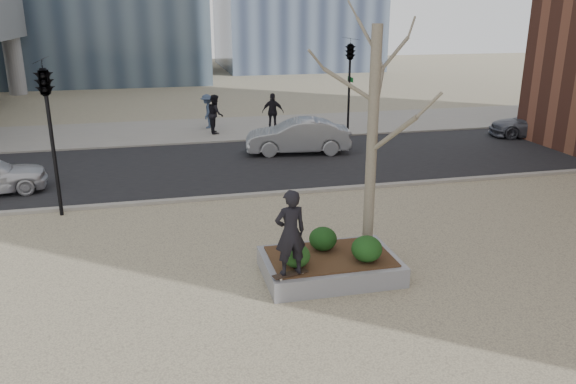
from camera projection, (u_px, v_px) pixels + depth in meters
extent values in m
plane|color=tan|center=(287.00, 280.00, 12.56)|extent=(120.00, 120.00, 0.00)
cube|color=black|center=(228.00, 165.00, 21.80)|extent=(60.00, 8.00, 0.02)
cube|color=gray|center=(210.00, 129.00, 28.28)|extent=(60.00, 6.00, 0.02)
cube|color=gray|center=(330.00, 266.00, 12.71)|extent=(3.00, 2.00, 0.45)
cube|color=#382314|center=(330.00, 256.00, 12.63)|extent=(2.70, 1.70, 0.04)
ellipsoid|color=#143F18|center=(296.00, 256.00, 12.01)|extent=(0.60, 0.60, 0.51)
ellipsoid|color=black|center=(323.00, 239.00, 12.85)|extent=(0.64, 0.64, 0.54)
ellipsoid|color=#123913|center=(367.00, 249.00, 12.27)|extent=(0.68, 0.68, 0.58)
imported|color=black|center=(290.00, 233.00, 11.42)|extent=(0.72, 0.52, 1.83)
imported|color=gray|center=(298.00, 136.00, 23.40)|extent=(4.47, 2.07, 1.42)
imported|color=#51535D|center=(536.00, 124.00, 26.44)|extent=(4.53, 2.86, 1.22)
imported|color=black|center=(215.00, 114.00, 27.12)|extent=(0.73, 0.92, 1.87)
imported|color=#384865|center=(207.00, 111.00, 28.28)|extent=(0.82, 1.20, 1.71)
imported|color=black|center=(273.00, 112.00, 27.75)|extent=(1.16, 0.77, 1.83)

